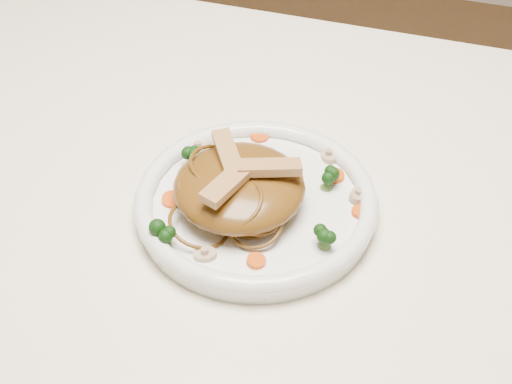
% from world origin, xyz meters
% --- Properties ---
extents(table, '(1.20, 0.80, 0.75)m').
position_xyz_m(table, '(0.00, 0.00, 0.65)').
color(table, white).
rests_on(table, ground).
extents(plate, '(0.30, 0.30, 0.02)m').
position_xyz_m(plate, '(0.00, -0.01, 0.76)').
color(plate, white).
rests_on(plate, table).
extents(noodle_mound, '(0.14, 0.14, 0.04)m').
position_xyz_m(noodle_mound, '(-0.01, -0.02, 0.79)').
color(noodle_mound, '#583B10').
rests_on(noodle_mound, plate).
extents(chicken_a, '(0.07, 0.04, 0.01)m').
position_xyz_m(chicken_a, '(0.02, -0.01, 0.82)').
color(chicken_a, tan).
rests_on(chicken_a, noodle_mound).
extents(chicken_b, '(0.05, 0.06, 0.01)m').
position_xyz_m(chicken_b, '(-0.03, -0.00, 0.82)').
color(chicken_b, tan).
rests_on(chicken_b, noodle_mound).
extents(chicken_c, '(0.04, 0.07, 0.01)m').
position_xyz_m(chicken_c, '(-0.02, -0.05, 0.82)').
color(chicken_c, tan).
rests_on(chicken_c, noodle_mound).
extents(broccoli_0, '(0.03, 0.03, 0.03)m').
position_xyz_m(broccoli_0, '(0.07, 0.03, 0.78)').
color(broccoli_0, '#10340A').
rests_on(broccoli_0, plate).
extents(broccoli_1, '(0.03, 0.03, 0.03)m').
position_xyz_m(broccoli_1, '(-0.08, 0.02, 0.78)').
color(broccoli_1, '#10340A').
rests_on(broccoli_1, plate).
extents(broccoli_2, '(0.03, 0.03, 0.03)m').
position_xyz_m(broccoli_2, '(-0.07, -0.10, 0.78)').
color(broccoli_2, '#10340A').
rests_on(broccoli_2, plate).
extents(broccoli_3, '(0.03, 0.03, 0.03)m').
position_xyz_m(broccoli_3, '(0.09, -0.05, 0.78)').
color(broccoli_3, '#10340A').
rests_on(broccoli_3, plate).
extents(carrot_0, '(0.03, 0.03, 0.00)m').
position_xyz_m(carrot_0, '(0.07, 0.05, 0.77)').
color(carrot_0, '#CC5107').
rests_on(carrot_0, plate).
extents(carrot_1, '(0.03, 0.03, 0.00)m').
position_xyz_m(carrot_1, '(-0.08, -0.04, 0.77)').
color(carrot_1, '#CC5107').
rests_on(carrot_1, plate).
extents(carrot_2, '(0.02, 0.02, 0.00)m').
position_xyz_m(carrot_2, '(0.11, 0.00, 0.77)').
color(carrot_2, '#CC5107').
rests_on(carrot_2, plate).
extents(carrot_3, '(0.03, 0.03, 0.00)m').
position_xyz_m(carrot_3, '(-0.03, 0.09, 0.77)').
color(carrot_3, '#CC5107').
rests_on(carrot_3, plate).
extents(carrot_4, '(0.02, 0.02, 0.00)m').
position_xyz_m(carrot_4, '(0.03, -0.10, 0.77)').
color(carrot_4, '#CC5107').
rests_on(carrot_4, plate).
extents(mushroom_0, '(0.03, 0.03, 0.01)m').
position_xyz_m(mushroom_0, '(-0.02, -0.10, 0.77)').
color(mushroom_0, '#C5B794').
rests_on(mushroom_0, plate).
extents(mushroom_1, '(0.03, 0.03, 0.01)m').
position_xyz_m(mushroom_1, '(0.10, 0.02, 0.77)').
color(mushroom_1, '#C5B794').
rests_on(mushroom_1, plate).
extents(mushroom_2, '(0.04, 0.04, 0.01)m').
position_xyz_m(mushroom_2, '(-0.09, 0.05, 0.77)').
color(mushroom_2, '#C5B794').
rests_on(mushroom_2, plate).
extents(mushroom_3, '(0.03, 0.03, 0.01)m').
position_xyz_m(mushroom_3, '(0.06, 0.08, 0.77)').
color(mushroom_3, '#C5B794').
rests_on(mushroom_3, plate).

